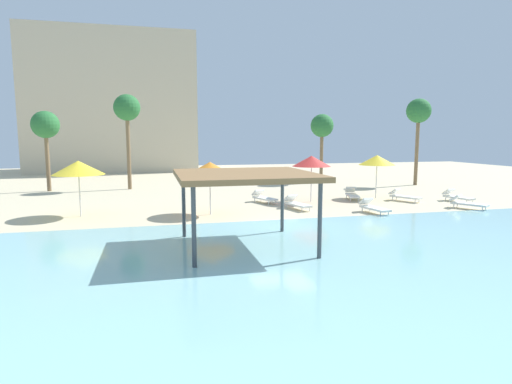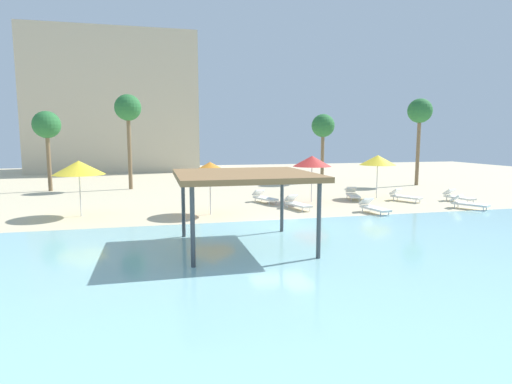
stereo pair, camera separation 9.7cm
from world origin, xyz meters
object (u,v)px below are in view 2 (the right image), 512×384
object	(u,v)px
palm_tree_1	(323,127)
lounge_chair_5	(353,194)
lounge_chair_0	(373,207)
lounge_chair_2	(264,197)
lounge_chair_6	(467,203)
shade_pavilion	(244,177)
beach_umbrella_yellow_3	(79,168)
palm_tree_0	(420,113)
beach_umbrella_yellow_0	(378,160)
lounge_chair_1	(457,196)
beach_umbrella_red_1	(312,161)
lounge_chair_4	(404,196)
lounge_chair_3	(297,203)
palm_tree_2	(47,126)
palm_tree_3	(128,110)
beach_umbrella_orange_2	(210,169)

from	to	relation	value
palm_tree_1	lounge_chair_5	bearing A→B (deg)	-101.09
palm_tree_1	lounge_chair_0	bearing A→B (deg)	-102.08
lounge_chair_2	lounge_chair_6	xyz separation A→B (m)	(10.06, -4.66, 0.00)
shade_pavilion	beach_umbrella_yellow_3	size ratio (longest dim) A/B	1.71
beach_umbrella_yellow_3	palm_tree_0	world-z (taller)	palm_tree_0
beach_umbrella_yellow_0	lounge_chair_2	distance (m)	7.63
shade_pavilion	lounge_chair_1	xyz separation A→B (m)	(14.49, 7.24, -2.15)
beach_umbrella_yellow_0	palm_tree_1	bearing A→B (deg)	89.12
beach_umbrella_red_1	palm_tree_1	world-z (taller)	palm_tree_1
lounge_chair_4	lounge_chair_2	bearing A→B (deg)	-128.41
palm_tree_0	lounge_chair_3	bearing A→B (deg)	-146.91
palm_tree_2	palm_tree_1	bearing A→B (deg)	1.33
beach_umbrella_red_1	palm_tree_2	distance (m)	18.80
lounge_chair_5	shade_pavilion	bearing A→B (deg)	-26.49
lounge_chair_4	palm_tree_3	xyz separation A→B (m)	(-16.24, 10.07, 5.42)
beach_umbrella_yellow_0	palm_tree_2	distance (m)	22.65
shade_pavilion	lounge_chair_4	world-z (taller)	shade_pavilion
shade_pavilion	lounge_chair_2	xyz separation A→B (m)	(3.21, 9.63, -2.15)
beach_umbrella_orange_2	lounge_chair_1	size ratio (longest dim) A/B	1.32
lounge_chair_1	palm_tree_3	size ratio (longest dim) A/B	0.29
beach_umbrella_red_1	lounge_chair_0	xyz separation A→B (m)	(1.67, -4.30, -2.09)
shade_pavilion	lounge_chair_6	bearing A→B (deg)	20.54
lounge_chair_1	palm_tree_3	world-z (taller)	palm_tree_3
lounge_chair_6	palm_tree_0	bearing A→B (deg)	128.48
lounge_chair_0	lounge_chair_6	size ratio (longest dim) A/B	1.01
lounge_chair_2	palm_tree_1	world-z (taller)	palm_tree_1
palm_tree_1	palm_tree_3	size ratio (longest dim) A/B	0.83
palm_tree_1	palm_tree_2	bearing A→B (deg)	-178.67
beach_umbrella_orange_2	palm_tree_0	bearing A→B (deg)	26.90
shade_pavilion	lounge_chair_5	size ratio (longest dim) A/B	2.32
palm_tree_0	palm_tree_3	world-z (taller)	palm_tree_3
lounge_chair_3	beach_umbrella_red_1	bearing A→B (deg)	128.36
lounge_chair_2	lounge_chair_5	distance (m)	5.65
palm_tree_2	lounge_chair_6	bearing A→B (deg)	-29.81
lounge_chair_5	lounge_chair_3	bearing A→B (deg)	-44.43
palm_tree_3	beach_umbrella_orange_2	bearing A→B (deg)	-69.48
lounge_chair_1	palm_tree_0	world-z (taller)	palm_tree_0
beach_umbrella_orange_2	palm_tree_2	bearing A→B (deg)	129.82
palm_tree_2	palm_tree_3	xyz separation A→B (m)	(5.52, -0.17, 1.18)
shade_pavilion	beach_umbrella_orange_2	size ratio (longest dim) A/B	1.76
lounge_chair_3	lounge_chair_4	size ratio (longest dim) A/B	1.02
lounge_chair_2	lounge_chair_3	size ratio (longest dim) A/B	1.00
lounge_chair_1	palm_tree_3	bearing A→B (deg)	-132.35
beach_umbrella_red_1	lounge_chair_2	bearing A→B (deg)	172.49
beach_umbrella_red_1	lounge_chair_3	xyz separation A→B (m)	(-1.69, -2.21, -2.09)
lounge_chair_2	lounge_chair_0	bearing A→B (deg)	23.94
beach_umbrella_yellow_0	shade_pavilion	bearing A→B (deg)	-137.47
palm_tree_1	beach_umbrella_red_1	bearing A→B (deg)	-115.73
lounge_chair_3	palm_tree_1	xyz separation A→B (m)	(6.34, 11.87, 4.30)
shade_pavilion	beach_umbrella_orange_2	world-z (taller)	shade_pavilion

